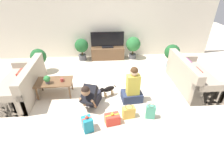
{
  "coord_description": "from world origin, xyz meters",
  "views": [
    {
      "loc": [
        -0.25,
        -4.1,
        2.83
      ],
      "look_at": [
        0.03,
        -0.31,
        0.45
      ],
      "focal_mm": 28.0,
      "sensor_mm": 36.0,
      "label": 1
    }
  ],
  "objects_px": {
    "sofa_right": "(191,77)",
    "gift_box_a": "(112,119)",
    "potted_plant_corner_right": "(172,53)",
    "gift_bag_b": "(129,112)",
    "person_sitting": "(132,89)",
    "gift_bag_a": "(150,112)",
    "potted_plant_back_left": "(82,47)",
    "dog": "(107,89)",
    "person_kneeling": "(91,96)",
    "gift_box_b": "(87,124)",
    "tabletop_plant": "(47,79)",
    "tv_console": "(108,53)",
    "potted_plant_back_right": "(133,45)",
    "coffee_table": "(54,83)",
    "sofa_left": "(22,85)",
    "tv": "(107,41)",
    "mug": "(62,80)",
    "potted_plant_corner_left": "(39,58)"
  },
  "relations": [
    {
      "from": "potted_plant_corner_left",
      "to": "dog",
      "type": "relative_size",
      "value": 1.8
    },
    {
      "from": "potted_plant_corner_right",
      "to": "gift_box_a",
      "type": "xyz_separation_m",
      "value": [
        -2.27,
        -2.65,
        -0.42
      ]
    },
    {
      "from": "tv_console",
      "to": "gift_bag_a",
      "type": "height_order",
      "value": "tv_console"
    },
    {
      "from": "sofa_right",
      "to": "mug",
      "type": "height_order",
      "value": "sofa_right"
    },
    {
      "from": "tabletop_plant",
      "to": "tv_console",
      "type": "bearing_deg",
      "value": 55.24
    },
    {
      "from": "sofa_right",
      "to": "person_kneeling",
      "type": "relative_size",
      "value": 2.35
    },
    {
      "from": "tv_console",
      "to": "potted_plant_back_left",
      "type": "relative_size",
      "value": 1.52
    },
    {
      "from": "tv",
      "to": "potted_plant_back_right",
      "type": "relative_size",
      "value": 1.45
    },
    {
      "from": "sofa_left",
      "to": "person_kneeling",
      "type": "bearing_deg",
      "value": 69.99
    },
    {
      "from": "potted_plant_back_left",
      "to": "gift_box_a",
      "type": "bearing_deg",
      "value": -75.81
    },
    {
      "from": "sofa_right",
      "to": "dog",
      "type": "relative_size",
      "value": 4.04
    },
    {
      "from": "sofa_left",
      "to": "potted_plant_corner_right",
      "type": "height_order",
      "value": "sofa_left"
    },
    {
      "from": "person_sitting",
      "to": "tv_console",
      "type": "bearing_deg",
      "value": -85.08
    },
    {
      "from": "sofa_left",
      "to": "tabletop_plant",
      "type": "height_order",
      "value": "sofa_left"
    },
    {
      "from": "gift_box_b",
      "to": "mug",
      "type": "distance_m",
      "value": 1.57
    },
    {
      "from": "gift_box_a",
      "to": "sofa_left",
      "type": "bearing_deg",
      "value": 151.2
    },
    {
      "from": "tv_console",
      "to": "gift_box_b",
      "type": "height_order",
      "value": "tv_console"
    },
    {
      "from": "sofa_left",
      "to": "gift_box_a",
      "type": "relative_size",
      "value": 5.26
    },
    {
      "from": "coffee_table",
      "to": "potted_plant_corner_right",
      "type": "distance_m",
      "value": 4.01
    },
    {
      "from": "sofa_right",
      "to": "gift_box_b",
      "type": "relative_size",
      "value": 4.81
    },
    {
      "from": "person_sitting",
      "to": "gift_bag_a",
      "type": "height_order",
      "value": "person_sitting"
    },
    {
      "from": "gift_box_b",
      "to": "gift_bag_a",
      "type": "height_order",
      "value": "gift_box_b"
    },
    {
      "from": "gift_box_a",
      "to": "potted_plant_corner_right",
      "type": "bearing_deg",
      "value": 49.42
    },
    {
      "from": "coffee_table",
      "to": "tv_console",
      "type": "xyz_separation_m",
      "value": [
        1.57,
        2.35,
        -0.14
      ]
    },
    {
      "from": "potted_plant_corner_right",
      "to": "gift_bag_b",
      "type": "height_order",
      "value": "potted_plant_corner_right"
    },
    {
      "from": "coffee_table",
      "to": "gift_box_a",
      "type": "xyz_separation_m",
      "value": [
        1.48,
        -1.23,
        -0.25
      ]
    },
    {
      "from": "dog",
      "to": "gift_bag_a",
      "type": "bearing_deg",
      "value": 19.27
    },
    {
      "from": "person_kneeling",
      "to": "dog",
      "type": "bearing_deg",
      "value": 63.55
    },
    {
      "from": "person_sitting",
      "to": "gift_bag_a",
      "type": "bearing_deg",
      "value": 109.41
    },
    {
      "from": "sofa_right",
      "to": "potted_plant_corner_right",
      "type": "distance_m",
      "value": 1.31
    },
    {
      "from": "dog",
      "to": "tabletop_plant",
      "type": "distance_m",
      "value": 1.59
    },
    {
      "from": "person_kneeling",
      "to": "tabletop_plant",
      "type": "height_order",
      "value": "person_kneeling"
    },
    {
      "from": "tv",
      "to": "gift_bag_a",
      "type": "height_order",
      "value": "tv"
    },
    {
      "from": "tv",
      "to": "person_sitting",
      "type": "bearing_deg",
      "value": -80.13
    },
    {
      "from": "sofa_left",
      "to": "dog",
      "type": "distance_m",
      "value": 2.32
    },
    {
      "from": "sofa_right",
      "to": "tabletop_plant",
      "type": "height_order",
      "value": "sofa_right"
    },
    {
      "from": "potted_plant_back_left",
      "to": "person_sitting",
      "type": "height_order",
      "value": "person_sitting"
    },
    {
      "from": "tv_console",
      "to": "potted_plant_back_right",
      "type": "distance_m",
      "value": 1.03
    },
    {
      "from": "gift_box_b",
      "to": "tabletop_plant",
      "type": "distance_m",
      "value": 1.72
    },
    {
      "from": "gift_box_a",
      "to": "potted_plant_back_left",
      "type": "bearing_deg",
      "value": 104.19
    },
    {
      "from": "potted_plant_corner_right",
      "to": "gift_bag_b",
      "type": "relative_size",
      "value": 2.72
    },
    {
      "from": "gift_bag_a",
      "to": "dog",
      "type": "bearing_deg",
      "value": 135.7
    },
    {
      "from": "tv",
      "to": "mug",
      "type": "distance_m",
      "value": 2.73
    },
    {
      "from": "potted_plant_back_left",
      "to": "dog",
      "type": "relative_size",
      "value": 1.8
    },
    {
      "from": "potted_plant_back_right",
      "to": "potted_plant_back_left",
      "type": "distance_m",
      "value": 1.96
    },
    {
      "from": "sofa_right",
      "to": "potted_plant_corner_left",
      "type": "xyz_separation_m",
      "value": [
        -4.62,
        1.21,
        0.22
      ]
    },
    {
      "from": "potted_plant_back_right",
      "to": "potted_plant_corner_right",
      "type": "bearing_deg",
      "value": -36.37
    },
    {
      "from": "potted_plant_back_right",
      "to": "person_kneeling",
      "type": "distance_m",
      "value": 3.31
    },
    {
      "from": "sofa_right",
      "to": "gift_box_a",
      "type": "xyz_separation_m",
      "value": [
        -2.41,
        -1.37,
        -0.18
      ]
    },
    {
      "from": "mug",
      "to": "person_kneeling",
      "type": "bearing_deg",
      "value": -37.87
    }
  ]
}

